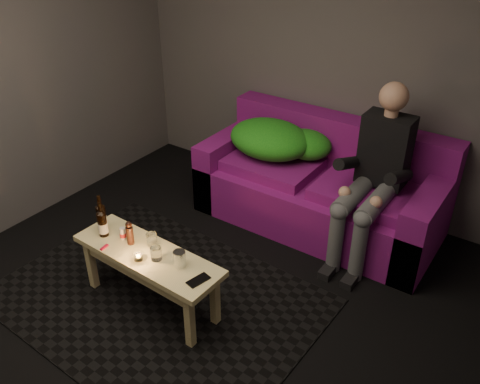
% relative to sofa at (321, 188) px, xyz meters
% --- Properties ---
extents(floor, '(4.50, 4.50, 0.00)m').
position_rel_sofa_xyz_m(floor, '(-0.19, -1.82, -0.32)').
color(floor, black).
rests_on(floor, ground).
extents(room, '(4.50, 4.50, 4.50)m').
position_rel_sofa_xyz_m(room, '(-0.19, -1.35, 1.32)').
color(room, silver).
rests_on(room, ground).
extents(rug, '(2.31, 1.72, 0.01)m').
position_rel_sofa_xyz_m(rug, '(-0.48, -1.62, -0.32)').
color(rug, black).
rests_on(rug, floor).
extents(sofa, '(2.07, 0.93, 0.89)m').
position_rel_sofa_xyz_m(sofa, '(0.00, 0.00, 0.00)').
color(sofa, '#81117A').
rests_on(sofa, floor).
extents(green_blanket, '(0.91, 0.62, 0.31)m').
position_rel_sofa_xyz_m(green_blanket, '(-0.47, -0.01, 0.35)').
color(green_blanket, '#157818').
rests_on(green_blanket, sofa).
extents(person, '(0.37, 0.86, 1.38)m').
position_rel_sofa_xyz_m(person, '(0.51, -0.17, 0.39)').
color(person, black).
rests_on(person, sofa).
extents(coffee_table, '(1.14, 0.40, 0.46)m').
position_rel_sofa_xyz_m(coffee_table, '(-0.48, -1.67, 0.06)').
color(coffee_table, tan).
rests_on(coffee_table, rug).
extents(beer_bottle_a, '(0.07, 0.07, 0.28)m').
position_rel_sofa_xyz_m(beer_bottle_a, '(-0.94, -1.64, 0.24)').
color(beer_bottle_a, black).
rests_on(beer_bottle_a, coffee_table).
extents(beer_bottle_b, '(0.07, 0.07, 0.27)m').
position_rel_sofa_xyz_m(beer_bottle_b, '(-0.88, -1.69, 0.24)').
color(beer_bottle_b, black).
rests_on(beer_bottle_b, coffee_table).
extents(salt_shaker, '(0.05, 0.05, 0.09)m').
position_rel_sofa_xyz_m(salt_shaker, '(-0.73, -1.64, 0.18)').
color(salt_shaker, silver).
rests_on(salt_shaker, coffee_table).
extents(pepper_mill, '(0.07, 0.07, 0.14)m').
position_rel_sofa_xyz_m(pepper_mill, '(-0.65, -1.65, 0.21)').
color(pepper_mill, black).
rests_on(pepper_mill, coffee_table).
extents(tumbler_back, '(0.08, 0.08, 0.09)m').
position_rel_sofa_xyz_m(tumbler_back, '(-0.52, -1.58, 0.18)').
color(tumbler_back, white).
rests_on(tumbler_back, coffee_table).
extents(tealight, '(0.06, 0.06, 0.04)m').
position_rel_sofa_xyz_m(tealight, '(-0.48, -1.76, 0.16)').
color(tealight, white).
rests_on(tealight, coffee_table).
extents(tumbler_front, '(0.09, 0.09, 0.09)m').
position_rel_sofa_xyz_m(tumbler_front, '(-0.38, -1.68, 0.19)').
color(tumbler_front, white).
rests_on(tumbler_front, coffee_table).
extents(steel_cup, '(0.09, 0.09, 0.11)m').
position_rel_sofa_xyz_m(steel_cup, '(-0.21, -1.64, 0.19)').
color(steel_cup, silver).
rests_on(steel_cup, coffee_table).
extents(smartphone, '(0.11, 0.16, 0.01)m').
position_rel_sofa_xyz_m(smartphone, '(-0.02, -1.70, 0.14)').
color(smartphone, black).
rests_on(smartphone, coffee_table).
extents(red_lighter, '(0.03, 0.07, 0.01)m').
position_rel_sofa_xyz_m(red_lighter, '(-0.76, -1.80, 0.14)').
color(red_lighter, red).
rests_on(red_lighter, coffee_table).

